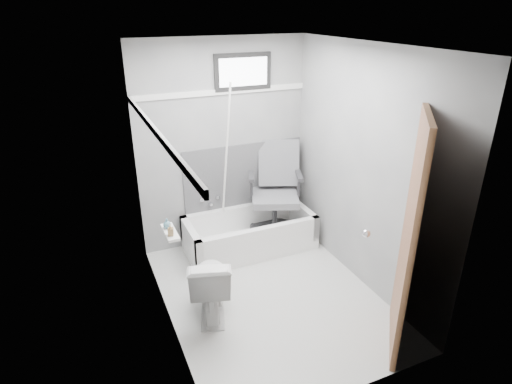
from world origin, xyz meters
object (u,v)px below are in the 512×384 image
bathtub (250,232)px  toilet (210,284)px  soap_bottle_a (171,230)px  door (462,251)px  soap_bottle_b (167,223)px  office_chair (275,191)px

bathtub → toilet: size_ratio=2.23×
bathtub → soap_bottle_a: 1.64m
door → soap_bottle_b: 2.38m
door → bathtub: bearing=110.1°
bathtub → soap_bottle_a: (-1.11, -0.95, 0.76)m
toilet → office_chair: bearing=-122.1°
soap_bottle_b → soap_bottle_a: bearing=-90.0°
door → toilet: bearing=141.6°
soap_bottle_b → toilet: bearing=-23.4°
door → soap_bottle_a: (-1.92, 1.26, -0.03)m
bathtub → office_chair: office_chair is taller
soap_bottle_a → soap_bottle_b: (0.00, 0.14, -0.01)m
office_chair → soap_bottle_a: bearing=-124.3°
bathtub → soap_bottle_b: 1.56m
office_chair → soap_bottle_a: 1.77m
bathtub → soap_bottle_a: bearing=-139.6°
door → soap_bottle_a: size_ratio=20.01×
toilet → soap_bottle_a: soap_bottle_a is taller
office_chair → soap_bottle_b: (-1.45, -0.84, 0.29)m
bathtub → toilet: toilet is taller
office_chair → soap_bottle_a: office_chair is taller
office_chair → bathtub: bearing=-152.9°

